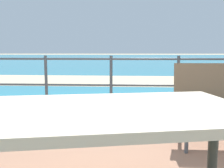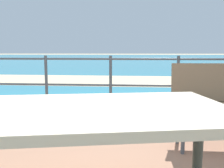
% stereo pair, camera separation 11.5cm
% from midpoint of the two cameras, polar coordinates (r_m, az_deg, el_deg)
% --- Properties ---
extents(sea_water, '(90.00, 90.00, 0.01)m').
position_cam_midpoint_polar(sea_water, '(41.32, 4.49, 5.83)').
color(sea_water, teal).
rests_on(sea_water, ground).
extents(beach_strip, '(54.05, 4.39, 0.01)m').
position_cam_midpoint_polar(beach_strip, '(9.56, 3.15, 0.81)').
color(beach_strip, beige).
rests_on(beach_strip, ground).
extents(picnic_table, '(1.85, 1.78, 0.78)m').
position_cam_midpoint_polar(picnic_table, '(1.22, -9.06, -13.97)').
color(picnic_table, '#BCAD93').
rests_on(picnic_table, patio_paving).
extents(railing_fence, '(5.94, 0.04, 0.97)m').
position_cam_midpoint_polar(railing_fence, '(3.76, 0.56, 0.77)').
color(railing_fence, '#4C5156').
rests_on(railing_fence, patio_paving).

